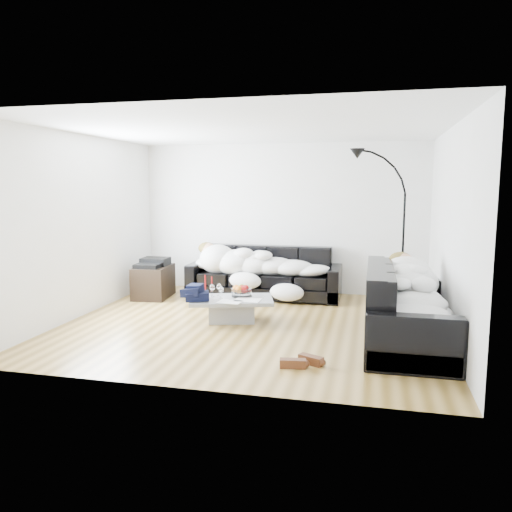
% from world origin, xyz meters
% --- Properties ---
extents(ground, '(5.00, 5.00, 0.00)m').
position_xyz_m(ground, '(0.00, 0.00, 0.00)').
color(ground, brown).
rests_on(ground, ground).
extents(wall_back, '(5.00, 0.02, 2.60)m').
position_xyz_m(wall_back, '(0.00, 2.25, 1.30)').
color(wall_back, silver).
rests_on(wall_back, ground).
extents(wall_left, '(0.02, 4.50, 2.60)m').
position_xyz_m(wall_left, '(-2.50, 0.00, 1.30)').
color(wall_left, silver).
rests_on(wall_left, ground).
extents(wall_right, '(0.02, 4.50, 2.60)m').
position_xyz_m(wall_right, '(2.50, 0.00, 1.30)').
color(wall_right, silver).
rests_on(wall_right, ground).
extents(ceiling, '(5.00, 5.00, 0.00)m').
position_xyz_m(ceiling, '(0.00, 0.00, 2.60)').
color(ceiling, white).
rests_on(ceiling, ground).
extents(sofa_back, '(2.56, 0.89, 0.84)m').
position_xyz_m(sofa_back, '(-0.19, 1.74, 0.42)').
color(sofa_back, black).
rests_on(sofa_back, ground).
extents(sofa_right, '(0.97, 2.26, 0.91)m').
position_xyz_m(sofa_right, '(2.01, -0.34, 0.46)').
color(sofa_right, black).
rests_on(sofa_right, ground).
extents(sleeper_back, '(2.16, 0.75, 0.43)m').
position_xyz_m(sleeper_back, '(-0.19, 1.69, 0.64)').
color(sleeper_back, white).
rests_on(sleeper_back, sofa_back).
extents(sleeper_right, '(0.82, 1.93, 0.47)m').
position_xyz_m(sleeper_right, '(2.01, -0.34, 0.66)').
color(sleeper_right, white).
rests_on(sleeper_right, sofa_right).
extents(teal_cushion, '(0.42, 0.38, 0.20)m').
position_xyz_m(teal_cushion, '(1.95, 0.36, 0.72)').
color(teal_cushion, '#0B534D').
rests_on(teal_cushion, sofa_right).
extents(coffee_table, '(1.27, 0.94, 0.33)m').
position_xyz_m(coffee_table, '(-0.30, 0.09, 0.16)').
color(coffee_table, '#939699').
rests_on(coffee_table, ground).
extents(fruit_bowl, '(0.29, 0.29, 0.18)m').
position_xyz_m(fruit_bowl, '(-0.19, 0.23, 0.42)').
color(fruit_bowl, white).
rests_on(fruit_bowl, coffee_table).
extents(wine_glass_a, '(0.09, 0.09, 0.17)m').
position_xyz_m(wine_glass_a, '(-0.52, 0.21, 0.41)').
color(wine_glass_a, white).
rests_on(wine_glass_a, coffee_table).
extents(wine_glass_b, '(0.09, 0.09, 0.17)m').
position_xyz_m(wine_glass_b, '(-0.59, 0.13, 0.42)').
color(wine_glass_b, white).
rests_on(wine_glass_b, coffee_table).
extents(wine_glass_c, '(0.09, 0.09, 0.16)m').
position_xyz_m(wine_glass_c, '(-0.44, 0.05, 0.41)').
color(wine_glass_c, white).
rests_on(wine_glass_c, coffee_table).
extents(candle_left, '(0.06, 0.06, 0.27)m').
position_xyz_m(candle_left, '(-0.76, 0.32, 0.46)').
color(candle_left, maroon).
rests_on(candle_left, coffee_table).
extents(candle_right, '(0.04, 0.04, 0.24)m').
position_xyz_m(candle_right, '(-0.67, 0.35, 0.45)').
color(candle_right, maroon).
rests_on(candle_right, coffee_table).
extents(newspaper_a, '(0.36, 0.28, 0.01)m').
position_xyz_m(newspaper_a, '(-0.05, 0.02, 0.34)').
color(newspaper_a, silver).
rests_on(newspaper_a, coffee_table).
extents(newspaper_b, '(0.33, 0.26, 0.01)m').
position_xyz_m(newspaper_b, '(-0.26, -0.14, 0.34)').
color(newspaper_b, silver).
rests_on(newspaper_b, coffee_table).
extents(navy_jacket, '(0.39, 0.35, 0.17)m').
position_xyz_m(navy_jacket, '(-0.74, -0.14, 0.49)').
color(navy_jacket, black).
rests_on(navy_jacket, coffee_table).
extents(shoes, '(0.47, 0.35, 0.10)m').
position_xyz_m(shoes, '(0.89, -1.42, 0.05)').
color(shoes, '#472311').
rests_on(shoes, ground).
extents(av_cabinet, '(0.60, 0.82, 0.53)m').
position_xyz_m(av_cabinet, '(-2.01, 1.26, 0.27)').
color(av_cabinet, black).
rests_on(av_cabinet, ground).
extents(stereo, '(0.45, 0.35, 0.13)m').
position_xyz_m(stereo, '(-2.01, 1.26, 0.60)').
color(stereo, black).
rests_on(stereo, av_cabinet).
extents(floor_lamp, '(0.84, 0.56, 2.15)m').
position_xyz_m(floor_lamp, '(2.04, 1.65, 1.08)').
color(floor_lamp, black).
rests_on(floor_lamp, ground).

